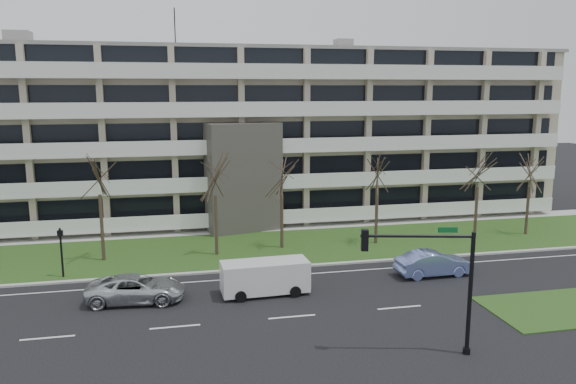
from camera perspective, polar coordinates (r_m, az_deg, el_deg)
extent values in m
plane|color=black|center=(30.04, 0.40, -12.56)|extent=(160.00, 160.00, 0.00)
cube|color=#204A18|center=(42.09, -3.46, -5.70)|extent=(90.00, 10.00, 0.06)
cube|color=#B2B2AD|center=(37.37, -2.28, -7.76)|extent=(90.00, 0.35, 0.12)
cube|color=#B2B2AD|center=(47.34, -4.47, -3.86)|extent=(90.00, 2.00, 0.08)
cube|color=#204A18|center=(34.08, 25.30, -10.69)|extent=(7.00, 5.00, 0.06)
cube|color=white|center=(35.99, -1.87, -8.58)|extent=(90.00, 0.12, 0.01)
cube|color=#BAA990|center=(52.99, -5.61, 5.84)|extent=(60.00, 12.00, 15.00)
cube|color=gray|center=(52.92, -5.76, 14.13)|extent=(60.50, 12.50, 0.30)
cube|color=#4C4742|center=(46.44, -4.55, 1.47)|extent=(6.39, 3.69, 9.00)
cube|color=black|center=(46.70, -4.47, -1.59)|extent=(4.92, 1.19, 3.50)
cube|color=gray|center=(53.98, -25.73, 13.89)|extent=(2.00, 2.00, 1.20)
cylinder|color=black|center=(52.74, -11.42, 16.01)|extent=(0.10, 0.10, 3.50)
cube|color=black|center=(47.83, -4.66, -1.19)|extent=(58.00, 0.10, 1.80)
cube|color=white|center=(47.50, -4.53, -3.12)|extent=(58.00, 1.40, 0.22)
cube|color=white|center=(46.73, -4.43, -2.59)|extent=(58.00, 0.08, 1.00)
cube|color=black|center=(47.31, -4.71, 2.37)|extent=(58.00, 0.10, 1.80)
cube|color=white|center=(46.88, -4.58, 0.44)|extent=(58.00, 1.40, 0.22)
cube|color=white|center=(46.15, -4.48, 1.04)|extent=(58.00, 0.08, 1.00)
cube|color=black|center=(46.98, -4.77, 6.00)|extent=(58.00, 0.10, 1.80)
cube|color=white|center=(46.45, -4.63, 4.09)|extent=(58.00, 1.40, 0.22)
cube|color=white|center=(45.75, -4.54, 4.75)|extent=(58.00, 0.08, 1.00)
cube|color=black|center=(46.84, -4.83, 9.66)|extent=(58.00, 0.10, 1.80)
cube|color=white|center=(46.21, -4.69, 7.79)|extent=(58.00, 1.40, 0.22)
cube|color=white|center=(45.55, -4.59, 8.50)|extent=(58.00, 0.08, 1.00)
cube|color=black|center=(46.89, -4.88, 13.32)|extent=(58.00, 0.10, 1.80)
cube|color=white|center=(46.17, -4.74, 11.51)|extent=(58.00, 1.40, 0.22)
cube|color=white|center=(45.54, -4.65, 12.28)|extent=(58.00, 0.08, 1.00)
imported|color=silver|center=(32.90, -15.18, -9.45)|extent=(5.60, 2.98, 1.50)
imported|color=#7E91DB|center=(37.13, 14.55, -7.04)|extent=(4.85, 1.81, 1.58)
cube|color=white|center=(32.80, -2.37, -8.55)|extent=(5.08, 2.04, 1.76)
cube|color=black|center=(32.63, -2.37, -7.70)|extent=(4.70, 1.89, 0.65)
cube|color=white|center=(33.38, 1.66, -8.45)|extent=(0.39, 1.77, 1.11)
cylinder|color=black|center=(31.92, -4.83, -10.54)|extent=(0.66, 0.26, 0.65)
cylinder|color=black|center=(33.64, -5.35, -9.43)|extent=(0.66, 0.26, 0.65)
cylinder|color=black|center=(32.54, 0.75, -10.08)|extent=(0.66, 0.26, 0.65)
cylinder|color=black|center=(34.23, -0.06, -9.02)|extent=(0.66, 0.26, 0.65)
cylinder|color=black|center=(27.43, 17.68, -15.10)|extent=(0.34, 0.34, 0.28)
cylinder|color=black|center=(26.41, 18.01, -9.84)|extent=(0.19, 0.19, 5.64)
cylinder|color=black|center=(25.02, 12.97, -4.39)|extent=(4.79, 1.24, 0.13)
cube|color=black|center=(24.70, 7.80, -4.86)|extent=(0.36, 0.36, 0.94)
sphere|color=red|center=(24.62, 7.82, -4.19)|extent=(0.19, 0.19, 0.19)
sphere|color=orange|center=(24.70, 7.80, -4.86)|extent=(0.19, 0.19, 0.19)
sphere|color=green|center=(24.78, 7.79, -5.53)|extent=(0.19, 0.19, 0.19)
cube|color=#0C5926|center=(25.25, 15.93, -3.73)|extent=(0.83, 0.23, 0.24)
cylinder|color=black|center=(38.03, -22.01, -5.77)|extent=(0.13, 0.13, 3.22)
cube|color=black|center=(37.70, -22.15, -3.89)|extent=(0.34, 0.28, 0.34)
sphere|color=red|center=(37.70, -22.15, -3.89)|extent=(0.15, 0.15, 0.15)
cylinder|color=#382B21|center=(40.55, -18.38, -3.49)|extent=(0.24, 0.24, 4.67)
cylinder|color=#382B21|center=(40.14, -7.30, -3.40)|extent=(0.24, 0.24, 4.36)
cylinder|color=#382B21|center=(41.60, -0.64, -3.00)|extent=(0.24, 0.24, 4.10)
cylinder|color=#382B21|center=(43.27, 8.97, -2.46)|extent=(0.24, 0.24, 4.30)
cylinder|color=#382B21|center=(46.56, 18.55, -2.05)|extent=(0.24, 0.24, 4.17)
cylinder|color=#382B21|center=(49.42, 23.13, -1.77)|extent=(0.24, 0.24, 3.95)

